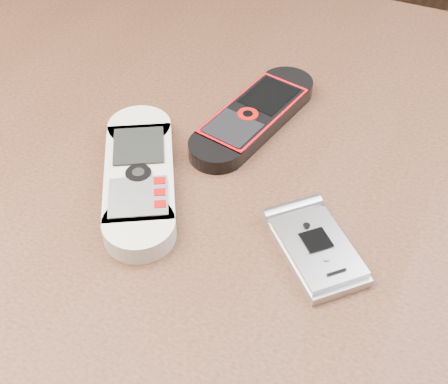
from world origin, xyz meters
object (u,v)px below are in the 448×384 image
Objects in this scene: nokia_white at (139,176)px; motorola_razr at (317,248)px; table at (219,275)px; nokia_black_red at (254,116)px.

motorola_razr is at bearing -33.90° from nokia_white.
motorola_razr is (0.09, -0.03, 0.11)m from table.
table is at bearing 120.29° from motorola_razr.
nokia_white reaches higher than motorola_razr.
nokia_white is at bearing -103.83° from nokia_black_red.
table is 0.13m from nokia_white.
nokia_black_red is 1.76× the size of motorola_razr.
nokia_black_red is (0.06, 0.12, -0.00)m from nokia_white.
table is at bearing -19.92° from nokia_white.
nokia_black_red reaches higher than table.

